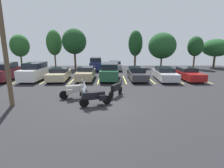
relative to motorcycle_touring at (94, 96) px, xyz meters
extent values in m
cube|color=#262628|center=(0.27, 0.19, -0.69)|extent=(44.00, 44.00, 0.10)
cylinder|color=black|center=(-0.64, -0.24, -0.34)|extent=(0.61, 0.33, 0.61)
cylinder|color=black|center=(0.81, 0.30, -0.34)|extent=(0.61, 0.33, 0.61)
cube|color=black|center=(0.08, 0.03, 0.08)|extent=(1.23, 0.80, 0.47)
cylinder|color=#B2B2B7|center=(-0.53, -0.20, 0.06)|extent=(0.48, 0.24, 1.08)
cylinder|color=black|center=(-0.45, -0.17, 0.49)|extent=(0.25, 0.59, 0.04)
cube|color=black|center=(-0.55, -0.21, 0.12)|extent=(0.59, 0.62, 0.42)
cube|color=#B2C1CC|center=(-0.59, -0.22, 0.53)|extent=(0.31, 0.47, 0.39)
cube|color=black|center=(0.53, -0.17, -0.04)|extent=(0.50, 0.38, 0.36)
cube|color=black|center=(0.29, 0.48, -0.04)|extent=(0.50, 0.38, 0.36)
cylinder|color=black|center=(1.82, 2.83, -0.34)|extent=(0.39, 0.59, 0.60)
cylinder|color=black|center=(1.09, 1.47, -0.34)|extent=(0.39, 0.59, 0.60)
cube|color=black|center=(1.45, 2.15, 0.08)|extent=(0.79, 1.15, 0.47)
cylinder|color=#B2B2B7|center=(1.76, 2.72, 0.06)|extent=(0.29, 0.46, 1.08)
cylinder|color=black|center=(1.72, 2.65, 0.49)|extent=(0.56, 0.32, 0.04)
cylinder|color=black|center=(-0.94, 1.81, -0.32)|extent=(0.65, 0.28, 0.64)
cylinder|color=black|center=(-2.36, 1.43, -0.32)|extent=(0.65, 0.28, 0.64)
cube|color=gray|center=(-1.65, 1.62, 0.11)|extent=(1.18, 0.72, 0.49)
cylinder|color=#B2B2B7|center=(-1.06, 1.78, 0.09)|extent=(0.50, 0.20, 1.11)
cylinder|color=black|center=(-1.14, 1.76, 0.53)|extent=(0.20, 0.61, 0.04)
cube|color=gray|center=(-1.04, 1.78, 0.16)|extent=(0.56, 0.63, 0.45)
cube|color=#B2C1CC|center=(-0.99, 1.80, 0.57)|extent=(0.27, 0.47, 0.39)
cube|color=gray|center=(-2.07, 1.88, -0.02)|extent=(0.49, 0.35, 0.36)
cube|color=gray|center=(-1.88, 1.18, -0.02)|extent=(0.49, 0.35, 0.36)
cube|color=#EAE066|center=(-9.07, 8.67, -0.64)|extent=(0.12, 4.70, 0.01)
cube|color=#EAE066|center=(-6.13, 8.67, -0.64)|extent=(0.12, 4.70, 0.01)
cube|color=#EAE066|center=(-3.20, 8.67, -0.64)|extent=(0.12, 4.70, 0.01)
cube|color=#EAE066|center=(-0.26, 8.67, -0.64)|extent=(0.12, 4.70, 0.01)
cube|color=#EAE066|center=(2.68, 8.67, -0.64)|extent=(0.12, 4.70, 0.01)
cube|color=#EAE066|center=(5.62, 8.67, -0.64)|extent=(0.12, 4.70, 0.01)
cube|color=#EAE066|center=(8.56, 8.67, -0.64)|extent=(0.12, 4.70, 0.01)
cube|color=#EAE066|center=(11.49, 8.67, -0.64)|extent=(0.12, 4.70, 0.01)
cube|color=maroon|center=(-10.70, 8.33, 0.13)|extent=(2.15, 4.71, 1.09)
cube|color=black|center=(-10.72, 8.56, 0.98)|extent=(1.88, 2.98, 0.60)
cylinder|color=black|center=(-9.81, 6.83, -0.29)|extent=(0.27, 0.72, 0.71)
cylinder|color=black|center=(-10.03, 9.94, -0.29)|extent=(0.27, 0.72, 0.71)
cylinder|color=black|center=(-11.60, 9.83, -0.29)|extent=(0.27, 0.72, 0.71)
cube|color=white|center=(-7.46, 8.56, 0.13)|extent=(2.00, 4.72, 1.14)
cube|color=black|center=(-7.45, 8.86, 1.00)|extent=(1.80, 2.90, 0.61)
cylinder|color=black|center=(-6.70, 6.95, -0.33)|extent=(0.24, 0.62, 0.61)
cylinder|color=black|center=(-8.31, 6.99, -0.33)|extent=(0.24, 0.62, 0.61)
cylinder|color=black|center=(-6.61, 10.12, -0.33)|extent=(0.24, 0.62, 0.61)
cylinder|color=black|center=(-8.22, 10.17, -0.33)|extent=(0.24, 0.62, 0.61)
cube|color=#C1B289|center=(-4.68, 8.35, -0.05)|extent=(2.18, 4.43, 0.73)
cube|color=black|center=(-4.69, 8.53, 0.52)|extent=(1.89, 2.04, 0.40)
cylinder|color=black|center=(-3.76, 6.93, -0.30)|extent=(0.26, 0.70, 0.69)
cylinder|color=black|center=(-5.42, 6.84, -0.30)|extent=(0.26, 0.70, 0.69)
cylinder|color=black|center=(-3.93, 9.87, -0.30)|extent=(0.26, 0.70, 0.69)
cylinder|color=black|center=(-5.59, 9.77, -0.30)|extent=(0.26, 0.70, 0.69)
cube|color=tan|center=(-1.74, 8.65, -0.03)|extent=(1.81, 4.56, 0.83)
cube|color=black|center=(-1.74, 8.93, 0.60)|extent=(1.65, 1.99, 0.42)
cylinder|color=black|center=(-0.99, 7.10, -0.33)|extent=(0.22, 0.62, 0.61)
cylinder|color=black|center=(-2.51, 7.11, -0.33)|extent=(0.22, 0.62, 0.61)
cylinder|color=black|center=(-0.97, 10.19, -0.33)|extent=(0.22, 0.62, 0.61)
cylinder|color=black|center=(-2.49, 10.21, -0.33)|extent=(0.22, 0.62, 0.61)
cube|color=#235638|center=(1.00, 8.55, 0.11)|extent=(2.18, 4.73, 1.04)
cube|color=black|center=(1.02, 8.86, 0.94)|extent=(1.94, 3.31, 0.60)
cylinder|color=black|center=(1.73, 6.93, -0.29)|extent=(0.26, 0.72, 0.71)
cylinder|color=black|center=(0.08, 7.03, -0.29)|extent=(0.26, 0.72, 0.71)
cylinder|color=black|center=(1.92, 10.07, -0.29)|extent=(0.26, 0.72, 0.71)
cylinder|color=black|center=(0.26, 10.17, -0.29)|extent=(0.26, 0.72, 0.71)
cube|color=#38383D|center=(4.06, 8.46, -0.06)|extent=(1.86, 4.62, 0.71)
cube|color=black|center=(4.06, 8.70, 0.55)|extent=(1.66, 2.14, 0.52)
cylinder|color=black|center=(4.85, 6.93, -0.29)|extent=(0.24, 0.70, 0.69)
cylinder|color=black|center=(3.35, 6.89, -0.29)|extent=(0.24, 0.70, 0.69)
cylinder|color=black|center=(4.77, 10.04, -0.29)|extent=(0.24, 0.70, 0.69)
cylinder|color=black|center=(3.28, 10.00, -0.29)|extent=(0.24, 0.70, 0.69)
cube|color=#B7B7BC|center=(7.17, 8.39, -0.05)|extent=(2.07, 4.92, 0.77)
cube|color=black|center=(7.18, 8.64, 0.54)|extent=(1.82, 2.37, 0.42)
cylinder|color=black|center=(7.91, 6.71, -0.33)|extent=(0.24, 0.62, 0.61)
cylinder|color=black|center=(6.29, 6.78, -0.33)|extent=(0.24, 0.62, 0.61)
cylinder|color=black|center=(8.04, 10.01, -0.33)|extent=(0.24, 0.62, 0.61)
cylinder|color=black|center=(6.42, 10.07, -0.33)|extent=(0.24, 0.62, 0.61)
cube|color=maroon|center=(9.87, 8.63, -0.07)|extent=(1.94, 4.95, 0.74)
cube|color=black|center=(9.86, 9.03, 0.50)|extent=(1.72, 2.35, 0.40)
cylinder|color=black|center=(10.69, 6.99, -0.33)|extent=(0.24, 0.63, 0.62)
cylinder|color=black|center=(9.16, 6.95, -0.33)|extent=(0.24, 0.63, 0.62)
cylinder|color=black|center=(10.59, 10.32, -0.33)|extent=(0.24, 0.63, 0.62)
cylinder|color=black|center=(9.06, 10.27, -0.33)|extent=(0.24, 0.63, 0.62)
cube|color=navy|center=(-1.18, 15.94, 0.14)|extent=(1.94, 4.31, 1.14)
cube|color=black|center=(-1.18, 16.04, 1.04)|extent=(1.73, 2.75, 0.65)
cylinder|color=black|center=(-0.37, 14.54, -0.31)|extent=(0.25, 0.67, 0.66)
cylinder|color=black|center=(-1.86, 14.47, -0.31)|extent=(0.25, 0.67, 0.66)
cylinder|color=black|center=(-0.50, 17.41, -0.31)|extent=(0.25, 0.67, 0.66)
cylinder|color=black|center=(-1.99, 17.34, -0.31)|extent=(0.25, 0.67, 0.66)
cube|color=slate|center=(1.76, 16.30, -0.03)|extent=(2.02, 4.40, 0.76)
cube|color=black|center=(1.77, 16.54, 0.56)|extent=(1.81, 2.30, 0.41)
cylinder|color=black|center=(2.55, 14.80, -0.28)|extent=(0.24, 0.72, 0.72)
cylinder|color=black|center=(0.90, 14.84, -0.28)|extent=(0.24, 0.72, 0.72)
cylinder|color=black|center=(2.62, 17.76, -0.28)|extent=(0.24, 0.72, 0.72)
cylinder|color=black|center=(0.97, 17.80, -0.28)|extent=(0.24, 0.72, 0.72)
cylinder|color=brown|center=(-5.39, 0.09, 3.41)|extent=(0.28, 0.28, 8.09)
cylinder|color=#4C3823|center=(9.62, 18.41, 0.16)|extent=(0.27, 0.27, 1.60)
ellipsoid|color=#1E4C23|center=(9.62, 18.41, 3.08)|extent=(4.50, 4.50, 4.24)
cylinder|color=#4C3823|center=(-8.76, 20.32, 0.39)|extent=(0.25, 0.25, 2.06)
ellipsoid|color=#285B28|center=(-8.76, 20.32, 3.60)|extent=(2.64, 2.64, 4.35)
cylinder|color=#4C3823|center=(-14.58, 19.96, 0.28)|extent=(0.26, 0.26, 1.84)
ellipsoid|color=#285B28|center=(-14.58, 19.96, 3.09)|extent=(3.18, 3.18, 3.79)
cylinder|color=#4C3823|center=(14.92, 17.94, 0.38)|extent=(0.25, 0.25, 2.04)
ellipsoid|color=#19421E|center=(14.92, 17.94, 3.00)|extent=(2.44, 2.44, 3.20)
cylinder|color=#4C3823|center=(-4.78, 18.11, 0.55)|extent=(0.31, 0.31, 2.38)
ellipsoid|color=#19421E|center=(-4.78, 18.11, 3.76)|extent=(3.88, 3.88, 4.04)
cylinder|color=#4C3823|center=(19.11, 19.29, 0.31)|extent=(0.34, 0.34, 1.89)
ellipsoid|color=#1E4C23|center=(19.11, 19.29, 2.74)|extent=(4.48, 4.48, 2.97)
cylinder|color=#4C3823|center=(5.51, 20.66, 0.31)|extent=(0.35, 0.35, 1.90)
ellipsoid|color=#19421E|center=(5.51, 20.66, 3.48)|extent=(2.48, 2.48, 4.44)
camera|label=1|loc=(1.03, -10.70, 3.26)|focal=27.73mm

